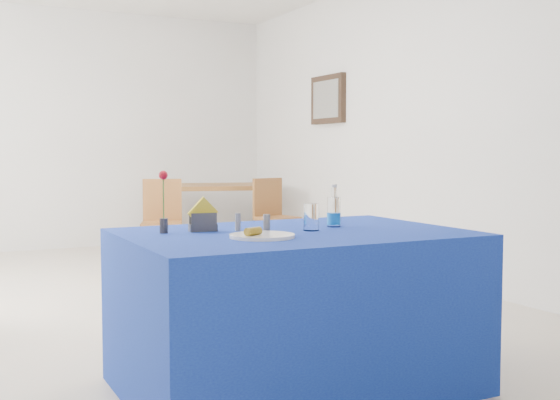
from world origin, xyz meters
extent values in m
plane|color=#C1B3A0|center=(0.00, 0.00, 0.00)|extent=(7.00, 7.00, 0.00)
plane|color=silver|center=(0.00, 3.50, 1.40)|extent=(5.00, 0.00, 5.00)
plane|color=silver|center=(0.00, -3.50, 1.40)|extent=(5.00, 0.00, 5.00)
plane|color=silver|center=(2.50, 0.00, 1.40)|extent=(0.00, 7.00, 7.00)
cube|color=black|center=(2.47, 1.60, 1.70)|extent=(0.06, 0.64, 0.52)
cube|color=#998C66|center=(2.44, 1.60, 1.70)|extent=(0.02, 0.52, 0.40)
cylinder|color=white|center=(-0.10, -2.17, 0.77)|extent=(0.29, 0.29, 0.01)
cylinder|color=white|center=(0.23, -2.02, 0.82)|extent=(0.08, 0.08, 0.13)
cylinder|color=gray|center=(-0.09, -1.87, 0.80)|extent=(0.03, 0.03, 0.08)
cylinder|color=#5E5E62|center=(0.01, -1.99, 0.80)|extent=(0.03, 0.03, 0.08)
cube|color=#102595|center=(0.14, -2.02, 0.38)|extent=(1.60, 1.10, 0.76)
cylinder|color=white|center=(0.42, -1.92, 0.83)|extent=(0.07, 0.07, 0.15)
cylinder|color=blue|center=(0.42, -1.92, 0.80)|extent=(0.07, 0.07, 0.06)
cylinder|color=silver|center=(0.42, -1.92, 0.94)|extent=(0.03, 0.03, 0.05)
cylinder|color=silver|center=(0.42, -1.92, 0.97)|extent=(0.03, 0.03, 0.01)
cube|color=#36373B|center=(-0.25, -1.82, 0.78)|extent=(0.14, 0.07, 0.03)
cube|color=#37363B|center=(-0.25, -1.85, 0.81)|extent=(0.12, 0.02, 0.09)
cube|color=#343438|center=(-0.25, -1.80, 0.81)|extent=(0.12, 0.02, 0.09)
cube|color=gold|center=(-0.25, -1.82, 0.85)|extent=(0.15, 0.02, 0.15)
cylinder|color=#28282D|center=(-0.44, -1.81, 0.80)|extent=(0.04, 0.04, 0.07)
cylinder|color=#1B6E28|center=(-0.44, -1.81, 0.91)|extent=(0.01, 0.01, 0.22)
sphere|color=red|center=(-0.44, -1.81, 1.03)|extent=(0.04, 0.04, 0.04)
cube|color=brown|center=(1.54, 2.67, 0.73)|extent=(1.62, 1.25, 0.05)
cylinder|color=#9A5F2C|center=(0.87, 2.48, 0.35)|extent=(0.06, 0.06, 0.71)
cylinder|color=brown|center=(2.03, 2.18, 0.35)|extent=(0.06, 0.06, 0.71)
cylinder|color=#98632C|center=(1.05, 3.15, 0.35)|extent=(0.06, 0.06, 0.71)
cylinder|color=brown|center=(2.21, 2.85, 0.35)|extent=(0.06, 0.06, 0.71)
cylinder|color=brown|center=(0.41, 1.58, 0.21)|extent=(0.03, 0.03, 0.41)
cylinder|color=brown|center=(0.72, 1.47, 0.21)|extent=(0.03, 0.03, 0.41)
cylinder|color=brown|center=(0.53, 1.90, 0.21)|extent=(0.03, 0.03, 0.41)
cylinder|color=brown|center=(0.84, 1.78, 0.21)|extent=(0.03, 0.03, 0.41)
cube|color=brown|center=(0.62, 1.68, 0.43)|extent=(0.50, 0.50, 0.04)
cube|color=brown|center=(0.69, 1.85, 0.65)|extent=(0.38, 0.17, 0.42)
cylinder|color=brown|center=(1.81, 1.57, 0.20)|extent=(0.03, 0.03, 0.41)
cylinder|color=brown|center=(2.13, 1.64, 0.20)|extent=(0.03, 0.03, 0.41)
cylinder|color=brown|center=(1.75, 1.89, 0.20)|extent=(0.03, 0.03, 0.41)
cylinder|color=brown|center=(2.06, 1.96, 0.20)|extent=(0.03, 0.03, 0.41)
cube|color=brown|center=(1.94, 1.76, 0.42)|extent=(0.45, 0.45, 0.04)
cube|color=brown|center=(1.90, 1.93, 0.64)|extent=(0.38, 0.11, 0.42)
cylinder|color=gold|center=(-0.15, -2.19, 0.79)|extent=(0.09, 0.06, 0.04)
cylinder|color=beige|center=(-0.12, -2.17, 0.79)|extent=(0.01, 0.03, 0.03)
camera|label=1|loc=(-1.42, -4.97, 1.14)|focal=45.00mm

